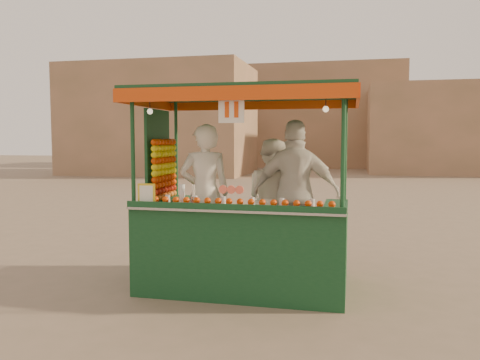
% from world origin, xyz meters
% --- Properties ---
extents(ground, '(90.00, 90.00, 0.00)m').
position_xyz_m(ground, '(0.00, 0.00, 0.00)').
color(ground, '#6E5E4E').
rests_on(ground, ground).
extents(building_left, '(10.00, 6.00, 6.00)m').
position_xyz_m(building_left, '(-9.00, 20.00, 3.00)').
color(building_left, '#A4785D').
rests_on(building_left, ground).
extents(building_right, '(9.00, 6.00, 5.00)m').
position_xyz_m(building_right, '(7.00, 24.00, 2.50)').
color(building_right, '#A4785D').
rests_on(building_right, ground).
extents(building_center, '(14.00, 7.00, 7.00)m').
position_xyz_m(building_center, '(-2.00, 30.00, 3.50)').
color(building_center, '#A4785D').
rests_on(building_center, ground).
extents(juice_cart, '(2.85, 1.85, 2.59)m').
position_xyz_m(juice_cart, '(0.20, -0.09, 0.84)').
color(juice_cart, '#103C1E').
rests_on(juice_cart, ground).
extents(vendor_left, '(0.79, 0.65, 1.85)m').
position_xyz_m(vendor_left, '(-0.29, 0.02, 1.23)').
color(vendor_left, white).
rests_on(vendor_left, ground).
extents(vendor_middle, '(1.02, 0.99, 1.66)m').
position_xyz_m(vendor_middle, '(0.58, 0.33, 1.13)').
color(vendor_middle, white).
rests_on(vendor_middle, ground).
extents(vendor_right, '(1.14, 0.53, 1.90)m').
position_xyz_m(vendor_right, '(0.93, 0.02, 1.25)').
color(vendor_right, silver).
rests_on(vendor_right, ground).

